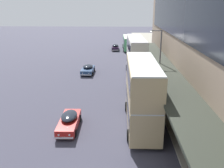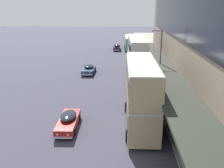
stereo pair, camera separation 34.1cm
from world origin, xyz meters
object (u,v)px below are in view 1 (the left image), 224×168
object	(u,v)px
transit_bus_kerbside_front	(142,92)
transit_bus_kerbside_rear	(129,42)
sedan_trailing_mid	(88,69)
sedan_oncoming_rear	(69,121)
transit_bus_kerbside_far	(136,56)
sedan_second_near	(115,47)
fire_hydrant	(160,97)
street_lamp	(159,58)

from	to	relation	value
transit_bus_kerbside_front	transit_bus_kerbside_rear	distance (m)	41.04
sedan_trailing_mid	sedan_oncoming_rear	bearing A→B (deg)	-87.95
transit_bus_kerbside_rear	transit_bus_kerbside_far	xyz separation A→B (m)	(0.38, -24.03, 1.36)
transit_bus_kerbside_front	transit_bus_kerbside_rear	bearing A→B (deg)	89.94
sedan_second_near	fire_hydrant	world-z (taller)	sedan_second_near
sedan_trailing_mid	transit_bus_kerbside_front	bearing A→B (deg)	-68.09
transit_bus_kerbside_far	street_lamp	world-z (taller)	street_lamp
transit_bus_kerbside_rear	sedan_second_near	size ratio (longest dim) A/B	1.89
sedan_second_near	sedan_trailing_mid	bearing A→B (deg)	-100.35
transit_bus_kerbside_front	sedan_oncoming_rear	size ratio (longest dim) A/B	1.93
sedan_second_near	street_lamp	xyz separation A→B (m)	(6.01, -32.16, 3.97)
street_lamp	sedan_trailing_mid	bearing A→B (deg)	135.93
sedan_oncoming_rear	fire_hydrant	xyz separation A→B (m)	(9.46, 7.12, -0.22)
street_lamp	transit_bus_kerbside_rear	bearing A→B (deg)	94.69
sedan_oncoming_rear	sedan_trailing_mid	world-z (taller)	sedan_trailing_mid
sedan_trailing_mid	fire_hydrant	distance (m)	15.83
transit_bus_kerbside_rear	fire_hydrant	xyz separation A→B (m)	(2.72, -34.80, -1.44)
sedan_oncoming_rear	sedan_second_near	xyz separation A→B (m)	(3.40, 41.65, 0.03)
sedan_trailing_mid	fire_hydrant	world-z (taller)	sedan_trailing_mid
transit_bus_kerbside_far	sedan_oncoming_rear	bearing A→B (deg)	-111.72
transit_bus_kerbside_rear	street_lamp	world-z (taller)	street_lamp
street_lamp	fire_hydrant	xyz separation A→B (m)	(0.05, -2.38, -4.22)
sedan_second_near	sedan_oncoming_rear	bearing A→B (deg)	-94.66
sedan_second_near	sedan_trailing_mid	xyz separation A→B (m)	(-4.09, -22.39, -0.02)
sedan_second_near	fire_hydrant	bearing A→B (deg)	-80.05
fire_hydrant	street_lamp	bearing A→B (deg)	91.31
transit_bus_kerbside_front	street_lamp	bearing A→B (deg)	72.51
fire_hydrant	transit_bus_kerbside_far	bearing A→B (deg)	102.24
sedan_oncoming_rear	sedan_second_near	world-z (taller)	sedan_second_near
sedan_oncoming_rear	sedan_second_near	distance (m)	41.79
street_lamp	fire_hydrant	world-z (taller)	street_lamp
fire_hydrant	sedan_second_near	bearing A→B (deg)	99.95
sedan_oncoming_rear	fire_hydrant	size ratio (longest dim) A/B	7.12
sedan_oncoming_rear	sedan_second_near	size ratio (longest dim) A/B	1.03
transit_bus_kerbside_rear	sedan_second_near	distance (m)	3.56
transit_bus_kerbside_front	transit_bus_kerbside_rear	size ratio (longest dim) A/B	1.05
transit_bus_kerbside_far	sedan_second_near	bearing A→B (deg)	98.91
transit_bus_kerbside_rear	street_lamp	distance (m)	32.65
transit_bus_kerbside_front	sedan_trailing_mid	xyz separation A→B (m)	(-7.39, 18.36, -2.60)
sedan_trailing_mid	transit_bus_kerbside_rear	bearing A→B (deg)	71.83
transit_bus_kerbside_front	sedan_second_near	bearing A→B (deg)	94.63
transit_bus_kerbside_front	sedan_trailing_mid	world-z (taller)	transit_bus_kerbside_front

